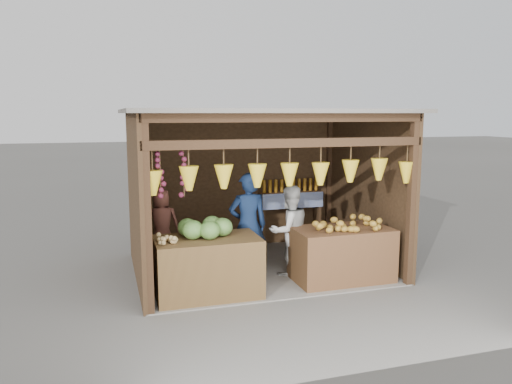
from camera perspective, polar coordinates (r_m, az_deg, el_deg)
ground at (r=8.53m, az=0.35°, el=-8.73°), size 80.00×80.00×0.00m
stall_structure at (r=8.13m, az=0.23°, el=2.41°), size 4.30×3.30×2.66m
back_shelf at (r=9.84m, az=3.97°, el=-1.13°), size 1.25×0.32×1.32m
counter_left at (r=7.21m, az=-5.56°, el=-8.56°), size 1.48×0.85×0.86m
counter_right at (r=7.94m, az=9.75°, el=-7.05°), size 1.50×0.85×0.84m
stool at (r=8.20m, az=-10.54°, el=-8.41°), size 0.36×0.36×0.33m
man_standing at (r=7.85m, az=-0.92°, el=-3.90°), size 0.63×0.42×1.69m
woman_standing at (r=8.05m, az=3.83°, el=-4.43°), size 0.81×0.69×1.46m
vendor_seated at (r=8.02m, az=-10.68°, el=-3.53°), size 0.58×0.42×1.10m
melon_pile at (r=7.12m, az=-5.86°, el=-3.86°), size 1.00×0.50×0.32m
tanfruit_pile at (r=6.91m, az=-10.17°, el=-5.17°), size 0.34×0.40×0.13m
mango_pile at (r=7.75m, az=10.10°, el=-3.41°), size 1.40×0.64×0.22m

